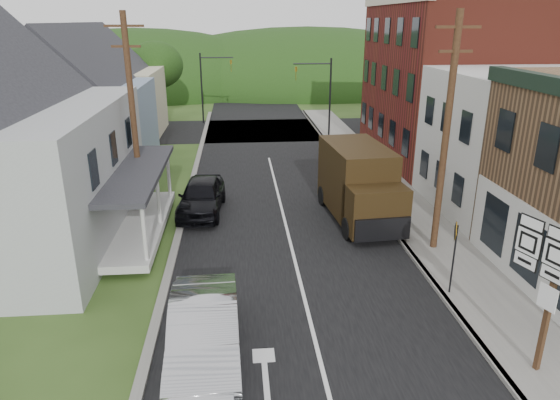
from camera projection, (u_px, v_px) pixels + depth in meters
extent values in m
plane|color=#2D4719|center=(305.00, 303.00, 16.14)|extent=(120.00, 120.00, 0.00)
cube|color=black|center=(279.00, 199.00, 25.50)|extent=(9.00, 90.00, 0.02)
cube|color=black|center=(262.00, 130.00, 41.43)|extent=(60.00, 9.00, 0.02)
cube|color=slate|center=(404.00, 208.00, 24.09)|extent=(2.80, 55.00, 0.15)
cube|color=slate|center=(377.00, 209.00, 23.98)|extent=(0.20, 55.00, 0.15)
cube|color=slate|center=(184.00, 215.00, 23.23)|extent=(0.30, 55.00, 0.12)
cube|color=silver|center=(528.00, 144.00, 22.98)|extent=(8.00, 7.00, 6.50)
cube|color=maroon|center=(449.00, 81.00, 31.28)|extent=(8.00, 12.00, 10.00)
cube|color=#7B8EA8|center=(89.00, 127.00, 30.31)|extent=(7.00, 8.00, 5.00)
cube|color=beige|center=(114.00, 104.00, 38.70)|extent=(7.00, 8.00, 5.00)
cylinder|color=#472D19|center=(445.00, 139.00, 18.34)|extent=(0.26, 0.26, 9.00)
cube|color=#472D19|center=(458.00, 27.00, 17.01)|extent=(1.60, 0.10, 0.10)
cube|color=#472D19|center=(456.00, 51.00, 17.29)|extent=(1.20, 0.10, 0.10)
cylinder|color=#472D19|center=(134.00, 121.00, 21.57)|extent=(0.26, 0.26, 9.00)
cube|color=#472D19|center=(124.00, 26.00, 20.24)|extent=(1.60, 0.10, 0.10)
cube|color=#472D19|center=(126.00, 46.00, 20.51)|extent=(1.20, 0.10, 0.10)
cylinder|color=black|center=(330.00, 99.00, 37.54)|extent=(0.14, 0.14, 6.00)
cylinder|color=black|center=(312.00, 64.00, 36.54)|extent=(2.80, 0.10, 0.10)
imported|color=olive|center=(296.00, 74.00, 36.68)|extent=(0.16, 0.20, 1.00)
cylinder|color=black|center=(202.00, 89.00, 43.28)|extent=(0.14, 0.14, 6.00)
cylinder|color=black|center=(217.00, 58.00, 42.51)|extent=(2.80, 0.10, 0.10)
imported|color=olive|center=(231.00, 66.00, 42.85)|extent=(0.16, 0.20, 1.00)
cylinder|color=#382616|center=(158.00, 99.00, 44.71)|extent=(0.36, 0.36, 3.92)
ellipsoid|color=#1C3610|center=(156.00, 65.00, 43.71)|extent=(4.80, 4.80, 4.08)
ellipsoid|color=#1C3610|center=(251.00, 87.00, 67.66)|extent=(90.00, 30.00, 16.00)
imported|color=#B2B2B7|center=(204.00, 333.00, 13.14)|extent=(1.97, 5.22, 1.70)
imported|color=black|center=(202.00, 196.00, 23.41)|extent=(2.31, 4.97, 1.65)
cube|color=black|center=(356.00, 178.00, 22.81)|extent=(2.77, 4.78, 3.03)
cube|color=black|center=(375.00, 209.00, 20.46)|extent=(2.53, 1.86, 1.99)
cube|color=black|center=(375.00, 188.00, 20.37)|extent=(2.29, 1.43, 0.05)
cube|color=black|center=(382.00, 229.00, 19.82)|extent=(2.31, 0.34, 0.94)
cylinder|color=black|center=(348.00, 229.00, 20.67)|extent=(0.37, 0.96, 0.94)
cylinder|color=black|center=(398.00, 225.00, 21.02)|extent=(0.37, 0.96, 0.94)
cylinder|color=black|center=(323.00, 196.00, 24.55)|extent=(0.37, 0.96, 0.94)
cylinder|color=black|center=(366.00, 193.00, 24.90)|extent=(0.37, 0.96, 0.94)
cube|color=#472D19|center=(550.00, 301.00, 12.19)|extent=(0.16, 0.16, 4.01)
cube|color=black|center=(558.00, 255.00, 11.74)|extent=(0.77, 2.19, 0.09)
cube|color=white|center=(556.00, 255.00, 11.72)|extent=(0.24, 0.66, 0.63)
cube|color=white|center=(552.00, 275.00, 11.90)|extent=(0.22, 0.60, 0.32)
cube|color=white|center=(532.00, 223.00, 12.24)|extent=(0.22, 0.60, 0.25)
cube|color=white|center=(528.00, 242.00, 12.41)|extent=(0.24, 0.66, 0.63)
cube|color=white|center=(525.00, 261.00, 12.59)|extent=(0.22, 0.60, 0.32)
cube|color=white|center=(548.00, 298.00, 12.11)|extent=(0.18, 0.50, 0.63)
cylinder|color=black|center=(453.00, 259.00, 16.08)|extent=(0.08, 0.08, 2.40)
cube|color=black|center=(455.00, 231.00, 15.74)|extent=(0.26, 0.66, 0.71)
cube|color=orange|center=(456.00, 231.00, 15.74)|extent=(0.24, 0.60, 0.64)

